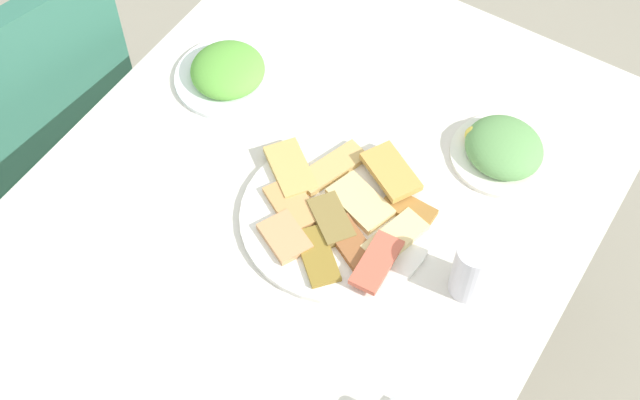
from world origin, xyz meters
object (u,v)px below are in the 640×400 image
pide_platter (339,214)px  soda_can (473,268)px  dining_chair (34,116)px  dining_table (309,223)px  salad_plate_rice (228,72)px  salad_plate_greens (503,149)px

pide_platter → soda_can: soda_can is taller
soda_can → dining_chair: bearing=90.9°
dining_chair → pide_platter: size_ratio=2.45×
dining_table → dining_chair: 0.74m
dining_chair → salad_plate_rice: bearing=-67.2°
dining_chair → dining_table: bearing=-88.8°
dining_table → salad_plate_rice: 0.35m
dining_table → soda_can: bearing=-89.7°
salad_plate_greens → soda_can: 0.29m
pide_platter → salad_plate_rice: bearing=65.8°
salad_plate_rice → soda_can: bearing=-104.9°
dining_chair → salad_plate_greens: dining_chair is taller
salad_plate_greens → soda_can: soda_can is taller
dining_table → soda_can: size_ratio=10.00×
dining_chair → soda_can: dining_chair is taller
dining_table → dining_chair: size_ratio=1.37×
salad_plate_rice → dining_chair: bearing=112.8°
salad_plate_rice → dining_table: bearing=-119.1°
dining_chair → pide_platter: 0.82m
salad_plate_greens → salad_plate_rice: 0.55m
salad_plate_greens → salad_plate_rice: bearing=102.2°
dining_table → salad_plate_rice: size_ratio=5.67×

